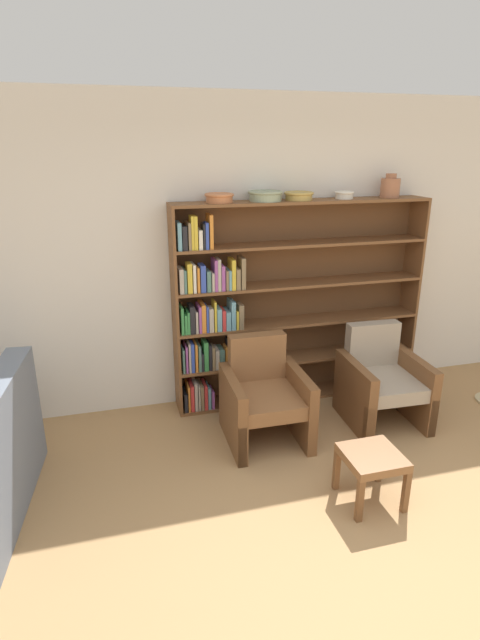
# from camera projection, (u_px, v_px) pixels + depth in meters

# --- Properties ---
(ground_plane) EXTENTS (24.00, 24.00, 0.00)m
(ground_plane) POSITION_uv_depth(u_px,v_px,m) (395.00, 599.00, 2.70)
(ground_plane) COLOR #A87F51
(wall_back) EXTENTS (12.00, 0.06, 2.75)m
(wall_back) POSITION_uv_depth(u_px,v_px,m) (259.00, 255.00, 4.55)
(wall_back) COLOR silver
(wall_back) RESTS_ON ground
(bookshelf) EXTENTS (2.34, 0.30, 1.87)m
(bookshelf) POSITION_uv_depth(u_px,v_px,m) (275.00, 306.00, 4.57)
(bookshelf) COLOR brown
(bookshelf) RESTS_ON ground
(bowl_stoneware) EXTENTS (0.24, 0.24, 0.07)m
(bowl_stoneware) POSITION_uv_depth(u_px,v_px,m) (219.00, 197.00, 4.10)
(bowl_stoneware) COLOR #C67547
(bowl_stoneware) RESTS_ON bookshelf
(bowl_olive) EXTENTS (0.30, 0.30, 0.09)m
(bowl_olive) POSITION_uv_depth(u_px,v_px,m) (265.00, 195.00, 4.20)
(bowl_olive) COLOR gray
(bowl_olive) RESTS_ON bookshelf
(bowl_slate) EXTENTS (0.25, 0.25, 0.07)m
(bowl_slate) POSITION_uv_depth(u_px,v_px,m) (299.00, 195.00, 4.28)
(bowl_slate) COLOR tan
(bowl_slate) RESTS_ON bookshelf
(bowl_brass) EXTENTS (0.17, 0.17, 0.07)m
(bowl_brass) POSITION_uv_depth(u_px,v_px,m) (344.00, 194.00, 4.39)
(bowl_brass) COLOR silver
(bowl_brass) RESTS_ON bookshelf
(vase_tall) EXTENTS (0.17, 0.17, 0.21)m
(vase_tall) POSITION_uv_depth(u_px,v_px,m) (390.00, 187.00, 4.48)
(vase_tall) COLOR #A36647
(vase_tall) RESTS_ON bookshelf
(armchair_leather) EXTENTS (0.65, 0.69, 0.83)m
(armchair_leather) POSITION_uv_depth(u_px,v_px,m) (264.00, 396.00, 4.10)
(armchair_leather) COLOR brown
(armchair_leather) RESTS_ON ground
(armchair_cushioned) EXTENTS (0.67, 0.71, 0.83)m
(armchair_cushioned) POSITION_uv_depth(u_px,v_px,m) (382.00, 381.00, 4.37)
(armchair_cushioned) COLOR brown
(armchair_cushioned) RESTS_ON ground
(footstool) EXTENTS (0.38, 0.38, 0.37)m
(footstool) POSITION_uv_depth(u_px,v_px,m) (372.00, 462.00, 3.35)
(footstool) COLOR brown
(footstool) RESTS_ON ground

